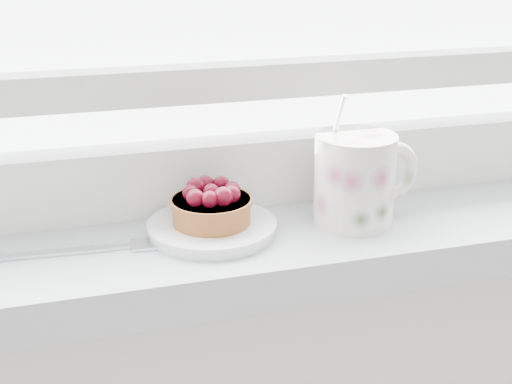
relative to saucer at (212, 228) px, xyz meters
name	(u,v)px	position (x,y,z in m)	size (l,w,h in m)	color
saucer	(212,228)	(0.00, 0.00, 0.00)	(0.12, 0.12, 0.01)	white
raspberry_tart	(211,205)	(0.00, 0.00, 0.02)	(0.08, 0.08, 0.04)	brown
floral_mug	(357,177)	(0.14, -0.01, 0.04)	(0.12, 0.09, 0.13)	silver
fork	(91,249)	(-0.11, -0.01, 0.00)	(0.19, 0.03, 0.00)	silver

